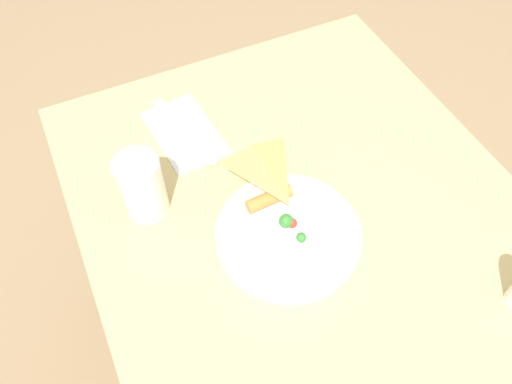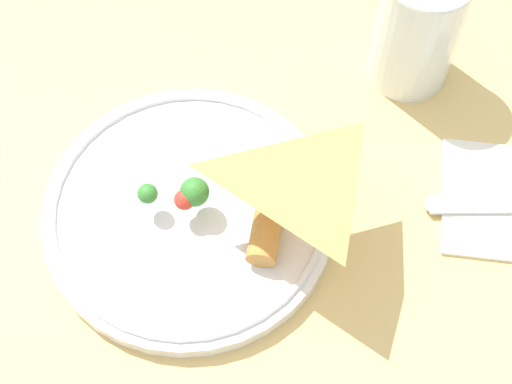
{
  "view_description": "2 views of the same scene",
  "coord_description": "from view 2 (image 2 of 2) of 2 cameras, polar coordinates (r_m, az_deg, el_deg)",
  "views": [
    {
      "loc": [
        0.36,
        -0.28,
        1.43
      ],
      "look_at": [
        -0.08,
        -0.08,
        0.76
      ],
      "focal_mm": 35.0,
      "sensor_mm": 36.0,
      "label": 1
    },
    {
      "loc": [
        -0.12,
        0.22,
        1.3
      ],
      "look_at": [
        -0.05,
        -0.07,
        0.75
      ],
      "focal_mm": 55.0,
      "sensor_mm": 36.0,
      "label": 2
    }
  ],
  "objects": [
    {
      "name": "plate_pizza",
      "position": [
        0.64,
        -4.64,
        -1.37
      ],
      "size": [
        0.24,
        0.24,
        0.06
      ],
      "color": "white",
      "rests_on": "dining_table"
    },
    {
      "name": "dining_table",
      "position": [
        0.75,
        -5.21,
        -9.56
      ],
      "size": [
        0.95,
        0.75,
        0.71
      ],
      "color": "#DBB770",
      "rests_on": "ground_plane"
    },
    {
      "name": "milk_glass",
      "position": [
        0.71,
        11.59,
        11.34
      ],
      "size": [
        0.08,
        0.08,
        0.12
      ],
      "color": "white",
      "rests_on": "dining_table"
    }
  ]
}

